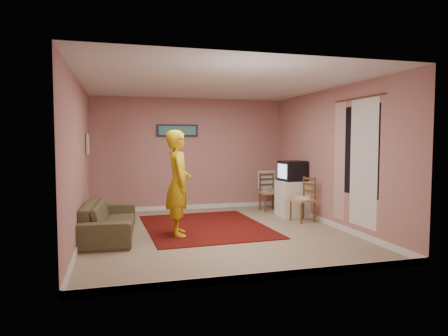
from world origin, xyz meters
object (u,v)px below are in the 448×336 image
object	(u,v)px
person	(178,183)
sofa	(110,219)
chair_a	(269,188)
crt_tv	(292,171)
tv_cabinet	(292,199)
chair_b	(303,195)

from	to	relation	value
person	sofa	bearing A→B (deg)	82.01
sofa	chair_a	bearing A→B (deg)	-61.19
person	crt_tv	bearing A→B (deg)	-64.22
tv_cabinet	person	distance (m)	2.87
tv_cabinet	person	xyz separation A→B (m)	(-2.61, -1.08, 0.52)
crt_tv	chair_b	distance (m)	0.72
chair_a	person	xyz separation A→B (m)	(-2.39, -1.85, 0.37)
crt_tv	sofa	distance (m)	3.90
tv_cabinet	person	size ratio (longest dim) A/B	0.42
chair_a	person	size ratio (longest dim) A/B	0.26
chair_a	sofa	size ratio (longest dim) A/B	0.23
chair_a	sofa	world-z (taller)	chair_a
crt_tv	sofa	world-z (taller)	crt_tv
person	chair_b	bearing A→B (deg)	-75.66
crt_tv	person	xyz separation A→B (m)	(-2.61, -1.08, -0.07)
chair_b	sofa	size ratio (longest dim) A/B	0.24
chair_b	sofa	bearing A→B (deg)	-98.25
tv_cabinet	chair_a	world-z (taller)	chair_a
sofa	crt_tv	bearing A→B (deg)	-73.02
crt_tv	person	size ratio (longest dim) A/B	0.30
sofa	person	bearing A→B (deg)	-97.12
tv_cabinet	sofa	world-z (taller)	tv_cabinet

